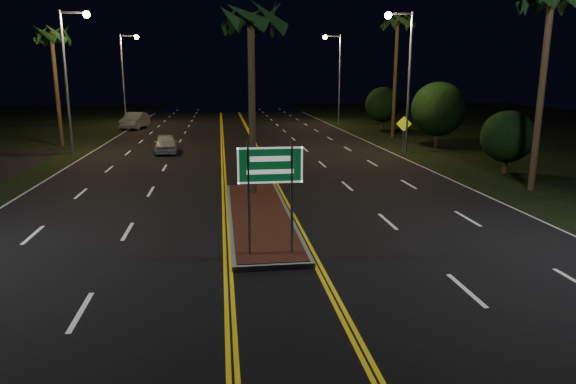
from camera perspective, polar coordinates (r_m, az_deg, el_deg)
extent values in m
plane|color=black|center=(12.17, -0.59, -11.95)|extent=(120.00, 120.00, 0.00)
cube|color=gray|center=(18.70, -3.17, -2.72)|extent=(2.25, 10.25, 0.15)
cube|color=#592819|center=(18.67, -3.18, -2.47)|extent=(2.00, 10.00, 0.02)
cylinder|color=gray|center=(14.18, -4.38, -0.84)|extent=(0.08, 0.08, 3.20)
cylinder|color=gray|center=(14.29, 0.43, -0.70)|extent=(0.08, 0.08, 3.20)
cube|color=#07471E|center=(14.03, -1.99, 3.00)|extent=(1.80, 0.04, 1.00)
cube|color=white|center=(14.00, -1.98, 2.98)|extent=(1.80, 0.01, 1.00)
cylinder|color=gray|center=(36.28, -23.41, 10.94)|extent=(0.18, 0.18, 9.00)
cube|color=gray|center=(36.26, -22.78, 17.91)|extent=(1.60, 0.12, 0.12)
sphere|color=#EBB26A|center=(36.06, -21.48, 17.88)|extent=(0.44, 0.44, 0.44)
cylinder|color=gray|center=(55.80, -17.85, 11.72)|extent=(0.18, 0.18, 9.00)
cube|color=gray|center=(55.79, -17.33, 16.24)|extent=(1.60, 0.12, 0.12)
sphere|color=#EBB26A|center=(55.66, -16.48, 16.19)|extent=(0.44, 0.44, 0.44)
cylinder|color=gray|center=(35.18, 13.29, 11.61)|extent=(0.18, 0.18, 9.00)
cube|color=gray|center=(35.10, 12.39, 18.77)|extent=(1.60, 0.12, 0.12)
sphere|color=#EBB26A|center=(34.84, 11.07, 18.71)|extent=(0.44, 0.44, 0.44)
cylinder|color=gray|center=(54.37, 5.75, 12.25)|extent=(0.18, 0.18, 9.00)
cube|color=gray|center=(54.32, 5.00, 16.85)|extent=(1.60, 0.12, 0.12)
sphere|color=#EBB26A|center=(54.15, 4.13, 16.78)|extent=(0.44, 0.44, 0.44)
cylinder|color=#382819|center=(21.54, -4.02, 9.27)|extent=(0.28, 0.28, 7.50)
cylinder|color=#382819|center=(40.63, -24.31, 10.26)|extent=(0.28, 0.28, 8.00)
cylinder|color=#382819|center=(25.11, 26.30, 9.66)|extent=(0.28, 0.28, 8.50)
cylinder|color=#382819|center=(43.32, 11.81, 12.21)|extent=(0.28, 0.28, 9.50)
cylinder|color=#382819|center=(29.39, 22.94, 2.79)|extent=(0.24, 0.24, 0.90)
sphere|color=black|center=(29.19, 23.19, 5.68)|extent=(2.70, 2.70, 2.70)
cylinder|color=#382819|center=(38.42, 16.15, 5.74)|extent=(0.24, 0.24, 1.26)
sphere|color=black|center=(38.24, 16.35, 8.86)|extent=(3.78, 3.78, 3.78)
cylinder|color=#382819|center=(49.54, 10.41, 7.45)|extent=(0.24, 0.24, 1.08)
sphere|color=black|center=(49.40, 10.50, 9.53)|extent=(3.24, 3.24, 3.24)
imported|color=silver|center=(35.25, -13.45, 5.43)|extent=(2.19, 4.44, 1.43)
imported|color=#B1B4BB|center=(51.99, -16.66, 7.76)|extent=(3.14, 5.63, 1.78)
cylinder|color=gray|center=(35.36, 12.68, 6.03)|extent=(0.07, 0.07, 2.09)
cube|color=#F1F10C|center=(35.25, 12.76, 7.40)|extent=(0.99, 0.25, 1.01)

